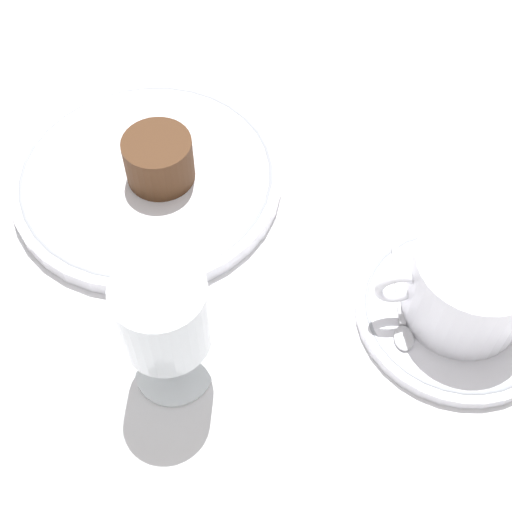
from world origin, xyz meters
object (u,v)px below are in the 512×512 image
Objects in this scene: wine_glass at (164,320)px; dessert_cake at (159,160)px; coffee_cup at (470,284)px; dinner_plate at (147,178)px.

dessert_cake is (0.01, -0.18, -0.04)m from wine_glass.
coffee_cup is 0.28m from dessert_cake.
wine_glass reaches higher than dinner_plate.
coffee_cup reaches higher than dinner_plate.
dinner_plate is 4.01× the size of dessert_cake.
coffee_cup is 0.23m from wine_glass.
dessert_cake is at bearing -87.94° from wine_glass.
coffee_cup is at bearing -172.26° from wine_glass.
dinner_plate is at bearing -83.93° from wine_glass.
wine_glass is 1.95× the size of dessert_cake.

